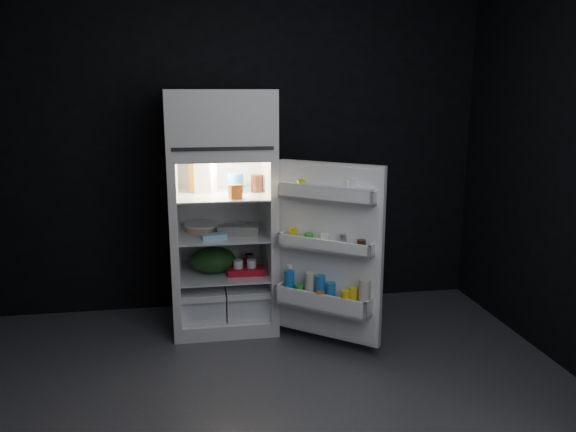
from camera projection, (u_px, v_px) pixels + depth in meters
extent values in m
cube|color=#47474B|center=(263.00, 411.00, 3.17)|extent=(4.00, 3.40, 0.00)
cube|color=black|center=(236.00, 144.00, 4.52)|extent=(4.00, 0.00, 2.70)
cube|color=black|center=(348.00, 282.00, 1.24)|extent=(4.00, 0.00, 2.70)
cube|color=white|center=(225.00, 316.00, 4.39)|extent=(0.76, 0.70, 0.10)
cube|color=white|center=(175.00, 237.00, 4.19)|extent=(0.05, 0.70, 1.20)
cube|color=white|center=(269.00, 234.00, 4.31)|extent=(0.05, 0.70, 1.20)
cube|color=white|center=(221.00, 226.00, 4.56)|extent=(0.66, 0.05, 1.20)
cube|color=white|center=(221.00, 152.00, 4.11)|extent=(0.76, 0.70, 0.06)
cube|color=white|center=(220.00, 119.00, 4.06)|extent=(0.76, 0.70, 0.42)
cube|color=black|center=(223.00, 149.00, 3.76)|extent=(0.68, 0.01, 0.02)
cube|color=white|center=(179.00, 238.00, 4.17)|extent=(0.01, 0.65, 1.20)
cube|color=white|center=(266.00, 234.00, 4.28)|extent=(0.01, 0.65, 1.20)
cube|color=white|center=(221.00, 157.00, 4.10)|extent=(0.66, 0.65, 0.01)
cube|color=white|center=(225.00, 310.00, 4.35)|extent=(0.66, 0.65, 0.01)
cube|color=white|center=(222.00, 194.00, 4.16)|extent=(0.65, 0.63, 0.01)
cube|color=white|center=(223.00, 234.00, 4.22)|extent=(0.65, 0.63, 0.01)
cube|color=white|center=(224.00, 272.00, 4.29)|extent=(0.65, 0.63, 0.01)
cube|color=white|center=(203.00, 297.00, 4.32)|extent=(0.32, 0.59, 0.22)
cube|color=white|center=(246.00, 294.00, 4.38)|extent=(0.32, 0.59, 0.22)
cube|color=white|center=(204.00, 301.00, 3.99)|extent=(0.32, 0.02, 0.03)
cube|color=white|center=(250.00, 298.00, 4.04)|extent=(0.32, 0.02, 0.03)
cube|color=#FFE5B2|center=(222.00, 161.00, 4.05)|extent=(0.14, 0.14, 0.02)
cube|color=white|center=(329.00, 252.00, 3.81)|extent=(0.62, 0.51, 1.22)
cube|color=white|center=(328.00, 253.00, 3.79)|extent=(0.57, 0.46, 1.18)
cube|color=white|center=(326.00, 200.00, 3.67)|extent=(0.59, 0.50, 0.02)
cube|color=white|center=(324.00, 195.00, 3.64)|extent=(0.54, 0.44, 0.10)
cube|color=white|center=(374.00, 199.00, 3.51)|extent=(0.07, 0.08, 0.10)
cube|color=white|center=(282.00, 190.00, 3.82)|extent=(0.07, 0.08, 0.10)
cube|color=white|center=(325.00, 250.00, 3.74)|extent=(0.59, 0.50, 0.02)
cube|color=white|center=(322.00, 246.00, 3.70)|extent=(0.54, 0.44, 0.09)
cube|color=white|center=(371.00, 251.00, 3.58)|extent=(0.08, 0.09, 0.09)
cube|color=white|center=(282.00, 238.00, 3.89)|extent=(0.08, 0.09, 0.09)
cube|color=white|center=(323.00, 308.00, 3.81)|extent=(0.62, 0.53, 0.02)
cube|color=white|center=(319.00, 303.00, 3.75)|extent=(0.54, 0.44, 0.13)
cube|color=white|center=(368.00, 309.00, 3.64)|extent=(0.10, 0.12, 0.13)
cube|color=white|center=(281.00, 292.00, 3.96)|extent=(0.10, 0.12, 0.13)
cube|color=white|center=(326.00, 186.00, 3.65)|extent=(0.57, 0.48, 0.02)
cylinder|color=white|center=(352.00, 190.00, 3.57)|extent=(0.08, 0.08, 0.14)
cylinder|color=white|center=(331.00, 193.00, 3.64)|extent=(0.08, 0.08, 0.08)
cylinder|color=yellow|center=(302.00, 188.00, 3.75)|extent=(0.08, 0.08, 0.11)
cylinder|color=black|center=(361.00, 247.00, 3.60)|extent=(0.08, 0.08, 0.09)
cylinder|color=silver|center=(343.00, 242.00, 3.66)|extent=(0.07, 0.07, 0.11)
cylinder|color=silver|center=(325.00, 241.00, 3.73)|extent=(0.08, 0.08, 0.10)
cylinder|color=#338C33|center=(309.00, 239.00, 3.79)|extent=(0.08, 0.08, 0.09)
cylinder|color=yellow|center=(293.00, 236.00, 3.84)|extent=(0.08, 0.08, 0.11)
cylinder|color=beige|center=(364.00, 297.00, 3.64)|extent=(0.11, 0.11, 0.24)
cylinder|color=yellow|center=(353.00, 300.00, 3.69)|extent=(0.08, 0.08, 0.17)
cylinder|color=blue|center=(331.00, 295.00, 3.76)|extent=(0.09, 0.09, 0.18)
cylinder|color=blue|center=(320.00, 291.00, 3.80)|extent=(0.10, 0.10, 0.21)
cylinder|color=beige|center=(310.00, 288.00, 3.83)|extent=(0.10, 0.10, 0.22)
cylinder|color=#338C33|center=(299.00, 293.00, 3.88)|extent=(0.09, 0.09, 0.12)
cylinder|color=blue|center=(289.00, 285.00, 3.91)|extent=(0.10, 0.10, 0.21)
cylinder|color=yellow|center=(345.00, 302.00, 3.67)|extent=(0.08, 0.08, 0.16)
cylinder|color=#C65B17|center=(320.00, 300.00, 3.76)|extent=(0.08, 0.08, 0.12)
cylinder|color=silver|center=(302.00, 298.00, 3.83)|extent=(0.08, 0.08, 0.10)
cylinder|color=white|center=(289.00, 266.00, 3.88)|extent=(0.05, 0.05, 0.02)
cube|color=white|center=(206.00, 177.00, 4.18)|extent=(0.17, 0.17, 0.24)
cylinder|color=blue|center=(235.00, 183.00, 4.20)|extent=(0.14, 0.14, 0.14)
cylinder|color=black|center=(257.00, 183.00, 4.21)|extent=(0.11, 0.11, 0.13)
cylinder|color=#B9731D|center=(193.00, 177.00, 4.23)|extent=(0.09, 0.09, 0.22)
cube|color=#C65B17|center=(235.00, 192.00, 3.95)|extent=(0.10, 0.08, 0.10)
cube|color=gray|center=(239.00, 230.00, 4.15)|extent=(0.32, 0.17, 0.07)
cylinder|color=tan|center=(204.00, 227.00, 4.32)|extent=(0.34, 0.34, 0.04)
cube|color=#96CAE8|center=(214.00, 237.00, 4.03)|extent=(0.19, 0.12, 0.04)
cube|color=beige|center=(240.00, 225.00, 4.36)|extent=(0.14, 0.13, 0.05)
ellipsoid|color=#193815|center=(213.00, 260.00, 4.23)|extent=(0.41, 0.38, 0.20)
cube|color=red|center=(246.00, 271.00, 4.21)|extent=(0.28, 0.16, 0.05)
cylinder|color=red|center=(249.00, 260.00, 4.42)|extent=(0.07, 0.07, 0.09)
cylinder|color=silver|center=(250.00, 260.00, 4.42)|extent=(0.08, 0.08, 0.09)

